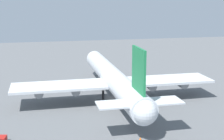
% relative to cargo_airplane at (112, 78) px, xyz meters
% --- Properties ---
extents(ground_plane, '(282.29, 282.29, 0.00)m').
position_rel_cargo_airplane_xyz_m(ground_plane, '(0.38, -0.00, -6.58)').
color(ground_plane, slate).
extents(cargo_airplane, '(70.57, 60.74, 20.03)m').
position_rel_cargo_airplane_xyz_m(cargo_airplane, '(0.00, 0.00, 0.00)').
color(cargo_airplane, silver).
rests_on(cargo_airplane, ground_plane).
extents(safety_cone_nose, '(0.58, 0.58, 0.83)m').
position_rel_cargo_airplane_xyz_m(safety_cone_nose, '(32.14, -3.02, -6.17)').
color(safety_cone_nose, orange).
rests_on(safety_cone_nose, ground_plane).
extents(safety_cone_tail, '(0.54, 0.54, 0.76)m').
position_rel_cargo_airplane_xyz_m(safety_cone_tail, '(-31.38, 0.75, -6.20)').
color(safety_cone_tail, orange).
rests_on(safety_cone_tail, ground_plane).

